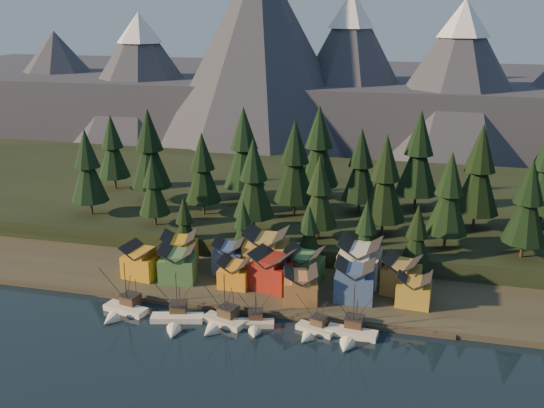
% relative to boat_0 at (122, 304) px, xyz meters
% --- Properties ---
extents(ground, '(500.00, 500.00, 0.00)m').
position_rel_boat_0_xyz_m(ground, '(30.38, -8.43, -2.52)').
color(ground, black).
rests_on(ground, ground).
extents(shore_strip, '(400.00, 50.00, 1.50)m').
position_rel_boat_0_xyz_m(shore_strip, '(30.38, 31.57, -1.77)').
color(shore_strip, '#333025').
rests_on(shore_strip, ground).
extents(hillside, '(420.00, 100.00, 6.00)m').
position_rel_boat_0_xyz_m(hillside, '(30.38, 81.57, 0.48)').
color(hillside, black).
rests_on(hillside, ground).
extents(dock, '(80.00, 4.00, 1.00)m').
position_rel_boat_0_xyz_m(dock, '(30.38, 8.07, -2.02)').
color(dock, '#4E4537').
rests_on(dock, ground).
extents(mountain_ridge, '(560.00, 190.00, 90.00)m').
position_rel_boat_0_xyz_m(mountain_ridge, '(26.18, 205.17, 23.53)').
color(mountain_ridge, '#3E4150').
rests_on(mountain_ridge, ground).
extents(boat_0, '(10.68, 11.31, 12.79)m').
position_rel_boat_0_xyz_m(boat_0, '(0.00, 0.00, 0.00)').
color(boat_0, silver).
rests_on(boat_0, ground).
extents(boat_1, '(11.82, 12.44, 12.05)m').
position_rel_boat_0_xyz_m(boat_1, '(13.07, -1.12, -0.35)').
color(boat_1, white).
rests_on(boat_1, ground).
extents(boat_2, '(10.14, 10.82, 12.68)m').
position_rel_boat_0_xyz_m(boat_2, '(22.56, 0.09, 0.05)').
color(boat_2, beige).
rests_on(boat_2, ground).
extents(boat_3, '(8.43, 8.97, 10.37)m').
position_rel_boat_0_xyz_m(boat_3, '(29.78, 1.24, -0.45)').
color(boat_3, beige).
rests_on(boat_3, ground).
extents(boat_4, '(8.76, 9.26, 10.31)m').
position_rel_boat_0_xyz_m(boat_4, '(42.03, 1.76, -0.50)').
color(boat_4, beige).
rests_on(boat_4, ground).
extents(boat_5, '(10.82, 11.58, 12.47)m').
position_rel_boat_0_xyz_m(boat_5, '(49.70, 1.73, -0.14)').
color(boat_5, silver).
rests_on(boat_5, ground).
extents(house_front_0, '(9.00, 8.62, 8.06)m').
position_rel_boat_0_xyz_m(house_front_0, '(-2.77, 16.41, 3.21)').
color(house_front_0, '#C78A1C').
rests_on(house_front_0, shore_strip).
extents(house_front_1, '(9.56, 9.29, 8.54)m').
position_rel_boat_0_xyz_m(house_front_1, '(6.56, 16.25, 3.46)').
color(house_front_1, '#477B43').
rests_on(house_front_1, shore_strip).
extents(house_front_2, '(6.94, 7.00, 6.71)m').
position_rel_boat_0_xyz_m(house_front_2, '(20.61, 16.58, 2.50)').
color(house_front_2, orange).
rests_on(house_front_2, shore_strip).
extents(house_front_3, '(10.80, 10.50, 9.10)m').
position_rel_boat_0_xyz_m(house_front_3, '(29.43, 17.83, 3.75)').
color(house_front_3, maroon).
rests_on(house_front_3, shore_strip).
extents(house_front_4, '(8.98, 9.42, 7.56)m').
position_rel_boat_0_xyz_m(house_front_4, '(37.03, 12.95, 2.95)').
color(house_front_4, '#B0743E').
rests_on(house_front_4, shore_strip).
extents(house_front_5, '(8.74, 7.98, 8.96)m').
position_rel_boat_0_xyz_m(house_front_5, '(48.60, 16.48, 3.68)').
color(house_front_5, '#364F80').
rests_on(house_front_5, shore_strip).
extents(house_front_6, '(7.74, 7.37, 7.27)m').
position_rel_boat_0_xyz_m(house_front_6, '(61.52, 17.11, 2.79)').
color(house_front_6, '#A9872B').
rests_on(house_front_6, shore_strip).
extents(house_back_0, '(9.99, 9.75, 9.09)m').
position_rel_boat_0_xyz_m(house_back_0, '(4.18, 23.37, 3.75)').
color(house_back_0, gold).
rests_on(house_back_0, shore_strip).
extents(house_back_1, '(7.95, 8.03, 8.09)m').
position_rel_boat_0_xyz_m(house_back_1, '(16.75, 24.07, 3.22)').
color(house_back_1, '#3A518A').
rests_on(house_back_1, shore_strip).
extents(house_back_2, '(10.64, 9.84, 10.90)m').
position_rel_boat_0_xyz_m(house_back_2, '(25.74, 26.25, 4.70)').
color(house_back_2, '#AC8C3D').
rests_on(house_back_2, shore_strip).
extents(house_back_3, '(9.22, 8.41, 8.51)m').
position_rel_boat_0_xyz_m(house_back_3, '(36.02, 22.57, 3.45)').
color(house_back_3, '#407643').
rests_on(house_back_3, shore_strip).
extents(house_back_4, '(10.12, 9.75, 10.53)m').
position_rel_boat_0_xyz_m(house_back_4, '(48.66, 25.81, 4.51)').
color(house_back_4, beige).
rests_on(house_back_4, shore_strip).
extents(house_back_5, '(9.35, 9.42, 8.66)m').
position_rel_boat_0_xyz_m(house_back_5, '(58.55, 22.41, 3.52)').
color(house_back_5, olive).
rests_on(house_back_5, shore_strip).
extents(tree_hill_0, '(10.93, 10.93, 25.47)m').
position_rel_boat_0_xyz_m(tree_hill_0, '(-31.62, 43.57, 17.40)').
color(tree_hill_0, '#332319').
rests_on(tree_hill_0, hillside).
extents(tree_hill_1, '(12.55, 12.55, 29.24)m').
position_rel_boat_0_xyz_m(tree_hill_1, '(-19.62, 59.57, 19.46)').
color(tree_hill_1, '#332319').
rests_on(tree_hill_1, hillside).
extents(tree_hill_2, '(8.69, 8.69, 20.25)m').
position_rel_boat_0_xyz_m(tree_hill_2, '(-9.62, 39.57, 14.54)').
color(tree_hill_2, '#332319').
rests_on(tree_hill_2, hillside).
extents(tree_hill_3, '(10.47, 10.47, 24.40)m').
position_rel_boat_0_xyz_m(tree_hill_3, '(0.38, 51.57, 16.81)').
color(tree_hill_3, '#332319').
rests_on(tree_hill_3, hillside).
extents(tree_hill_4, '(12.79, 12.79, 29.80)m').
position_rel_boat_0_xyz_m(tree_hill_4, '(8.38, 66.57, 19.77)').
color(tree_hill_4, '#332319').
rests_on(tree_hill_4, hillside).
extents(tree_hill_5, '(11.05, 11.05, 25.73)m').
position_rel_boat_0_xyz_m(tree_hill_5, '(18.38, 41.57, 17.54)').
color(tree_hill_5, '#332319').
rests_on(tree_hill_5, hillside).
extents(tree_hill_6, '(12.18, 12.18, 28.38)m').
position_rel_boat_0_xyz_m(tree_hill_6, '(26.38, 56.57, 18.99)').
color(tree_hill_6, '#332319').
rests_on(tree_hill_6, hillside).
extents(tree_hill_7, '(9.74, 9.74, 22.68)m').
position_rel_boat_0_xyz_m(tree_hill_7, '(36.38, 39.57, 15.87)').
color(tree_hill_7, '#332319').
rests_on(tree_hill_7, hillside).
extents(tree_hill_8, '(10.89, 10.89, 25.37)m').
position_rel_boat_0_xyz_m(tree_hill_8, '(44.38, 63.57, 17.34)').
color(tree_hill_8, '#332319').
rests_on(tree_hill_8, hillside).
extents(tree_hill_9, '(11.75, 11.75, 27.37)m').
position_rel_boat_0_xyz_m(tree_hill_9, '(52.38, 46.57, 18.44)').
color(tree_hill_9, '#332319').
rests_on(tree_hill_9, hillside).
extents(tree_hill_10, '(12.90, 12.90, 30.05)m').
position_rel_boat_0_xyz_m(tree_hill_10, '(60.38, 71.57, 19.90)').
color(tree_hill_10, '#332319').
rests_on(tree_hill_10, hillside).
extents(tree_hill_11, '(10.70, 10.70, 24.92)m').
position_rel_boat_0_xyz_m(tree_hill_11, '(68.38, 41.57, 17.10)').
color(tree_hill_11, '#332319').
rests_on(tree_hill_11, hillside).
extents(tree_hill_12, '(12.54, 12.54, 29.22)m').
position_rel_boat_0_xyz_m(tree_hill_12, '(76.38, 57.57, 19.45)').
color(tree_hill_12, '#332319').
rests_on(tree_hill_12, hillside).
extents(tree_hill_13, '(10.56, 10.56, 24.61)m').
position_rel_boat_0_xyz_m(tree_hill_13, '(86.38, 39.57, 16.93)').
color(tree_hill_13, '#332319').
rests_on(tree_hill_13, hillside).
extents(tree_hill_15, '(12.90, 12.90, 30.05)m').
position_rel_boat_0_xyz_m(tree_hill_15, '(30.38, 73.57, 19.90)').
color(tree_hill_15, '#332319').
rests_on(tree_hill_15, hillside).
extents(tree_hill_16, '(10.73, 10.73, 24.99)m').
position_rel_boat_0_xyz_m(tree_hill_16, '(-37.62, 69.57, 17.13)').
color(tree_hill_16, '#332319').
rests_on(tree_hill_16, hillside).
extents(tree_shore_0, '(6.86, 6.86, 15.98)m').
position_rel_boat_0_xyz_m(tree_shore_0, '(2.38, 31.57, 7.70)').
color(tree_shore_0, '#332319').
rests_on(tree_shore_0, shore_strip).
extents(tree_shore_1, '(6.97, 6.97, 16.24)m').
position_rel_boat_0_xyz_m(tree_shore_1, '(18.38, 31.57, 7.84)').
color(tree_shore_1, '#332319').
rests_on(tree_shore_1, shore_strip).
extents(tree_shore_2, '(7.00, 7.00, 16.32)m').
position_rel_boat_0_xyz_m(tree_shore_2, '(35.38, 31.57, 7.88)').
color(tree_shore_2, '#332319').
rests_on(tree_shore_2, shore_strip).
extents(tree_shore_3, '(8.02, 8.02, 18.68)m').
position_rel_boat_0_xyz_m(tree_shore_3, '(49.38, 31.57, 9.18)').
color(tree_shore_3, '#332319').
rests_on(tree_shore_3, shore_strip).
extents(tree_shore_4, '(8.00, 8.00, 18.64)m').
position_rel_boat_0_xyz_m(tree_shore_4, '(61.38, 31.57, 9.16)').
color(tree_shore_4, '#332319').
rests_on(tree_shore_4, shore_strip).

